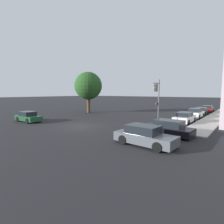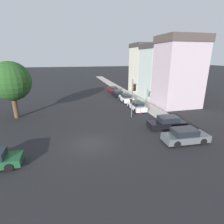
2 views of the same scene
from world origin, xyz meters
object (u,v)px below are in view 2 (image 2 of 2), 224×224
object	(u,v)px
traffic_signal	(133,94)
crossing_car_2	(185,136)
street_tree	(11,81)
fire_hydrant	(141,111)
crossing_car_1	(167,122)
parked_car_3	(113,89)
parked_car_0	(137,106)
parked_car_1	(126,98)
parked_car_2	(118,93)

from	to	relation	value
traffic_signal	crossing_car_2	bearing A→B (deg)	109.11
street_tree	fire_hydrant	distance (m)	19.36
traffic_signal	crossing_car_1	size ratio (longest dim) A/B	1.18
parked_car_3	crossing_car_1	bearing A→B (deg)	-179.76
crossing_car_1	parked_car_0	xyz separation A→B (m)	(-0.79, 8.31, -0.01)
street_tree	traffic_signal	xyz separation A→B (m)	(16.51, -4.38, -1.70)
crossing_car_2	parked_car_0	size ratio (longest dim) A/B	1.04
parked_car_1	parked_car_2	distance (m)	5.41
parked_car_1	fire_hydrant	world-z (taller)	parked_car_1
parked_car_0	parked_car_2	size ratio (longest dim) A/B	1.06
street_tree	parked_car_0	bearing A→B (deg)	-1.42
crossing_car_1	parked_car_2	world-z (taller)	crossing_car_1
traffic_signal	parked_car_0	xyz separation A→B (m)	(2.28, 3.91, -2.96)
street_tree	parked_car_1	bearing A→B (deg)	15.83
crossing_car_1	crossing_car_2	size ratio (longest dim) A/B	0.99
parked_car_2	street_tree	bearing A→B (deg)	119.73
street_tree	crossing_car_2	world-z (taller)	street_tree
street_tree	parked_car_2	distance (m)	21.97
traffic_signal	parked_car_0	bearing A→B (deg)	-119.32
parked_car_1	parked_car_3	world-z (taller)	parked_car_1
street_tree	parked_car_3	bearing A→B (deg)	40.19
traffic_signal	crossing_car_1	world-z (taller)	traffic_signal
crossing_car_2	fire_hydrant	distance (m)	10.23
crossing_car_2	parked_car_1	size ratio (longest dim) A/B	1.15
parked_car_0	parked_car_3	size ratio (longest dim) A/B	1.11
street_tree	crossing_car_1	xyz separation A→B (m)	(19.58, -8.77, -4.65)
traffic_signal	crossing_car_1	distance (m)	6.12
parked_car_0	fire_hydrant	size ratio (longest dim) A/B	5.06
parked_car_2	parked_car_0	bearing A→B (deg)	-179.19
parked_car_0	parked_car_3	xyz separation A→B (m)	(-0.05, 16.30, -0.03)
street_tree	parked_car_2	size ratio (longest dim) A/B	1.85
traffic_signal	crossing_car_2	xyz separation A→B (m)	(2.78, -8.47, -2.92)
parked_car_0	fire_hydrant	xyz separation A→B (m)	(-0.24, -2.18, -0.19)
fire_hydrant	parked_car_3	bearing A→B (deg)	89.42
traffic_signal	crossing_car_2	distance (m)	9.38
traffic_signal	parked_car_2	xyz separation A→B (m)	(2.07, 15.11, -3.02)
crossing_car_1	crossing_car_2	xyz separation A→B (m)	(-0.29, -4.07, 0.03)
crossing_car_2	parked_car_1	world-z (taller)	crossing_car_2
crossing_car_2	fire_hydrant	size ratio (longest dim) A/B	5.23
crossing_car_1	street_tree	bearing A→B (deg)	-20.88
parked_car_3	fire_hydrant	distance (m)	18.48
crossing_car_1	traffic_signal	bearing A→B (deg)	-51.81
traffic_signal	parked_car_1	size ratio (longest dim) A/B	1.35
street_tree	traffic_signal	bearing A→B (deg)	-14.85
parked_car_1	crossing_car_2	bearing A→B (deg)	-177.89
crossing_car_2	parked_car_3	distance (m)	28.69
crossing_car_1	fire_hydrant	xyz separation A→B (m)	(-1.02, 6.13, -0.20)
parked_car_2	crossing_car_1	bearing A→B (deg)	-177.36
parked_car_0	street_tree	bearing A→B (deg)	89.03
crossing_car_1	parked_car_1	distance (m)	14.12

